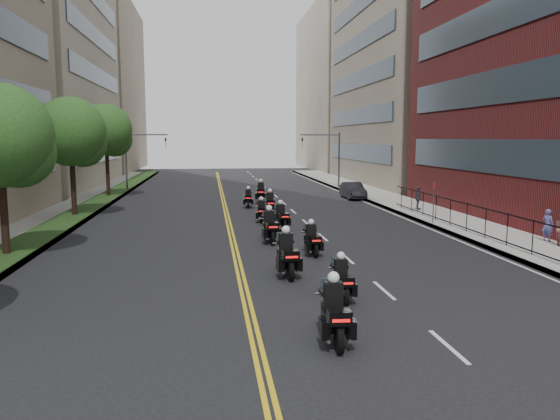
# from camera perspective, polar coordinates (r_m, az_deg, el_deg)

# --- Properties ---
(ground) EXTENTS (160.00, 160.00, 0.00)m
(ground) POSITION_cam_1_polar(r_m,az_deg,el_deg) (13.42, 4.21, -14.69)
(ground) COLOR black
(ground) RESTS_ON ground
(sidewalk_right) EXTENTS (4.00, 90.00, 0.15)m
(sidewalk_right) POSITION_cam_1_polar(r_m,az_deg,el_deg) (40.22, 13.88, 0.17)
(sidewalk_right) COLOR gray
(sidewalk_right) RESTS_ON ground
(sidewalk_left) EXTENTS (4.00, 90.00, 0.15)m
(sidewalk_left) POSITION_cam_1_polar(r_m,az_deg,el_deg) (38.68, -21.46, -0.42)
(sidewalk_left) COLOR gray
(sidewalk_left) RESTS_ON ground
(grass_strip) EXTENTS (2.00, 90.00, 0.04)m
(grass_strip) POSITION_cam_1_polar(r_m,az_deg,el_deg) (38.48, -20.32, -0.26)
(grass_strip) COLOR #1A3814
(grass_strip) RESTS_ON sidewalk_left
(building_right_tan) EXTENTS (15.11, 28.00, 30.00)m
(building_right_tan) POSITION_cam_1_polar(r_m,az_deg,el_deg) (65.54, 14.81, 16.00)
(building_right_tan) COLOR gray
(building_right_tan) RESTS_ON ground
(building_right_far) EXTENTS (15.00, 28.00, 26.00)m
(building_right_far) POSITION_cam_1_polar(r_m,az_deg,el_deg) (93.65, 7.71, 12.32)
(building_right_far) COLOR gray
(building_right_far) RESTS_ON ground
(building_left_mid) EXTENTS (16.11, 28.00, 34.00)m
(building_left_mid) POSITION_cam_1_polar(r_m,az_deg,el_deg) (64.35, -26.09, 17.47)
(building_left_mid) COLOR gray
(building_left_mid) RESTS_ON ground
(building_left_far) EXTENTS (16.00, 28.00, 26.00)m
(building_left_far) POSITION_cam_1_polar(r_m,az_deg,el_deg) (92.58, -19.92, 12.00)
(building_left_far) COLOR gray
(building_left_far) RESTS_ON ground
(iron_fence) EXTENTS (0.05, 28.00, 1.50)m
(iron_fence) POSITION_cam_1_polar(r_m,az_deg,el_deg) (28.01, 21.64, -1.56)
(iron_fence) COLOR black
(iron_fence) RESTS_ON sidewalk_right
(street_trees) EXTENTS (4.40, 38.40, 7.98)m
(street_trees) POSITION_cam_1_polar(r_m,az_deg,el_deg) (31.93, -23.01, 7.05)
(street_trees) COLOR black
(street_trees) RESTS_ON ground
(traffic_signal_right) EXTENTS (4.09, 0.20, 5.60)m
(traffic_signal_right) POSITION_cam_1_polar(r_m,az_deg,el_deg) (55.51, 5.23, 6.08)
(traffic_signal_right) COLOR #3F3F44
(traffic_signal_right) RESTS_ON ground
(traffic_signal_left) EXTENTS (4.09, 0.20, 5.60)m
(traffic_signal_left) POSITION_cam_1_polar(r_m,az_deg,el_deg) (54.63, -14.81, 5.84)
(traffic_signal_left) COLOR #3F3F44
(traffic_signal_left) RESTS_ON ground
(motorcycle_0) EXTENTS (0.60, 2.40, 1.77)m
(motorcycle_0) POSITION_cam_1_polar(r_m,az_deg,el_deg) (13.89, 5.66, -10.85)
(motorcycle_0) COLOR black
(motorcycle_0) RESTS_ON ground
(motorcycle_1) EXTENTS (0.48, 2.07, 1.53)m
(motorcycle_1) POSITION_cam_1_polar(r_m,az_deg,el_deg) (17.38, 6.44, -7.41)
(motorcycle_1) COLOR black
(motorcycle_1) RESTS_ON ground
(motorcycle_2) EXTENTS (0.59, 2.52, 1.86)m
(motorcycle_2) POSITION_cam_1_polar(r_m,az_deg,el_deg) (20.22, 0.69, -4.86)
(motorcycle_2) COLOR black
(motorcycle_2) RESTS_ON ground
(motorcycle_3) EXTENTS (0.52, 2.11, 1.56)m
(motorcycle_3) POSITION_cam_1_polar(r_m,az_deg,el_deg) (23.89, 3.33, -3.23)
(motorcycle_3) COLOR black
(motorcycle_3) RESTS_ON ground
(motorcycle_4) EXTENTS (0.62, 2.47, 1.82)m
(motorcycle_4) POSITION_cam_1_polar(r_m,az_deg,el_deg) (26.69, -1.09, -1.86)
(motorcycle_4) COLOR black
(motorcycle_4) RESTS_ON ground
(motorcycle_5) EXTENTS (0.66, 2.22, 1.64)m
(motorcycle_5) POSITION_cam_1_polar(r_m,az_deg,el_deg) (30.55, 0.11, -0.80)
(motorcycle_5) COLOR black
(motorcycle_5) RESTS_ON ground
(motorcycle_6) EXTENTS (0.53, 2.09, 1.54)m
(motorcycle_6) POSITION_cam_1_polar(r_m,az_deg,el_deg) (33.18, -1.95, -0.20)
(motorcycle_6) COLOR black
(motorcycle_6) RESTS_ON ground
(motorcycle_7) EXTENTS (0.58, 2.34, 1.73)m
(motorcycle_7) POSITION_cam_1_polar(r_m,az_deg,el_deg) (36.37, -1.05, 0.60)
(motorcycle_7) COLOR black
(motorcycle_7) RESTS_ON ground
(motorcycle_8) EXTENTS (0.56, 2.12, 1.56)m
(motorcycle_8) POSITION_cam_1_polar(r_m,az_deg,el_deg) (40.19, -3.34, 1.15)
(motorcycle_8) COLOR black
(motorcycle_8) RESTS_ON ground
(motorcycle_9) EXTENTS (0.71, 2.53, 1.87)m
(motorcycle_9) POSITION_cam_1_polar(r_m,az_deg,el_deg) (43.15, -2.01, 1.76)
(motorcycle_9) COLOR black
(motorcycle_9) RESTS_ON ground
(parked_sedan) EXTENTS (1.51, 4.20, 1.38)m
(parked_sedan) POSITION_cam_1_polar(r_m,az_deg,el_deg) (46.26, 7.62, 2.03)
(parked_sedan) COLOR black
(parked_sedan) RESTS_ON ground
(pedestrian_a) EXTENTS (0.57, 0.67, 1.57)m
(pedestrian_a) POSITION_cam_1_polar(r_m,az_deg,el_deg) (29.09, 26.19, -1.42)
(pedestrian_a) COLOR #4E4F90
(pedestrian_a) RESTS_ON sidewalk_right
(pedestrian_c) EXTENTS (0.79, 1.02, 1.61)m
(pedestrian_c) POSITION_cam_1_polar(r_m,az_deg,el_deg) (38.84, 14.25, 1.21)
(pedestrian_c) COLOR #3C3C43
(pedestrian_c) RESTS_ON sidewalk_right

